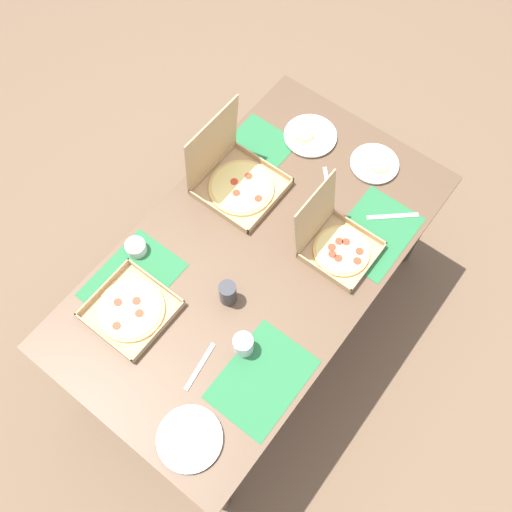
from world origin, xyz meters
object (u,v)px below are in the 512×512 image
Objects in this scene: cup_red at (243,344)px; cup_spare at (228,293)px; plate_near_right at (310,136)px; condiment_bowl at (136,247)px; pizza_box_corner_right at (336,243)px; pizza_box_edge_far at (131,310)px; plate_far_right at (190,439)px; plate_middle at (375,164)px; pizza_box_center at (235,178)px.

cup_spare reaches higher than cup_red.
plate_near_right is 2.87× the size of condiment_bowl.
cup_red is (-0.54, 0.03, -0.00)m from pizza_box_corner_right.
condiment_bowl is at bearing 128.34° from pizza_box_corner_right.
cup_spare reaches higher than pizza_box_edge_far.
cup_red is at bearing 8.36° from plate_far_right.
cup_red is (-0.96, -0.05, 0.03)m from plate_middle.
pizza_box_corner_right reaches higher than plate_near_right.
pizza_box_corner_right is at bearing -3.47° from cup_red.
cup_red reaches higher than plate_far_right.
plate_middle is 1.93× the size of cup_spare.
pizza_box_center is 3.90× the size of cup_red.
pizza_box_corner_right is 0.54m from cup_red.
condiment_bowl reaches higher than plate_near_right.
pizza_box_corner_right is 1.25× the size of plate_near_right.
cup_spare is 0.42m from condiment_bowl.
plate_middle is 0.85m from cup_spare.
pizza_box_center is at bearing 3.39° from pizza_box_edge_far.
cup_red reaches higher than plate_near_right.
pizza_box_center is 0.60m from plate_middle.
plate_far_right is at bearing -162.23° from plate_near_right.
pizza_box_center is at bearing 35.59° from cup_spare.
cup_spare is at bearing -166.49° from plate_near_right.
condiment_bowl is at bearing 56.54° from plate_far_right.
pizza_box_edge_far is 3.25× the size of cup_red.
pizza_box_center reaches higher than pizza_box_edge_far.
plate_far_right is 2.80× the size of condiment_bowl.
plate_middle is at bearing -81.18° from plate_near_right.
cup_spare reaches higher than condiment_bowl.
cup_spare is at bearing 24.49° from plate_far_right.
plate_near_right is at bearing 13.51° from cup_spare.
plate_middle is (0.44, -0.40, -0.04)m from pizza_box_center.
plate_middle is (1.10, -0.36, -0.00)m from pizza_box_edge_far.
cup_red is 0.58m from condiment_bowl.
cup_red is at bearing -176.87° from plate_middle.
pizza_box_edge_far is at bearing 161.74° from plate_middle.
pizza_box_center is (0.67, 0.04, 0.04)m from pizza_box_edge_far.
plate_near_right and plate_middle have the same top height.
pizza_box_center reaches higher than cup_red.
pizza_box_corner_right is 0.46m from cup_spare.
pizza_box_corner_right reaches higher than cup_spare.
pizza_box_edge_far is 1.25× the size of plate_near_right.
pizza_box_edge_far is 0.81m from pizza_box_corner_right.
pizza_box_center reaches higher than pizza_box_corner_right.
pizza_box_center is 0.49m from condiment_bowl.
plate_far_right is at bearing -178.71° from pizza_box_corner_right.
pizza_box_center is at bearing 137.15° from plate_middle.
plate_far_right is at bearing -171.64° from cup_red.
pizza_box_corner_right reaches higher than cup_red.
pizza_box_center is at bearing 91.05° from pizza_box_corner_right.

